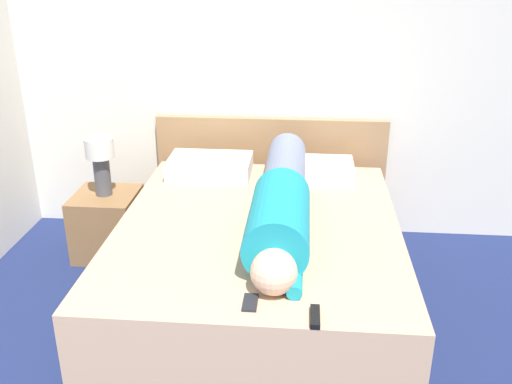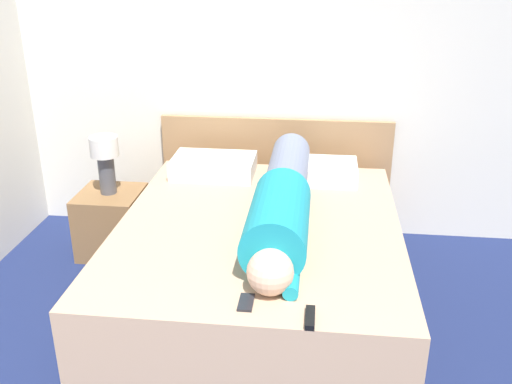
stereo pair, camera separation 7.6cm
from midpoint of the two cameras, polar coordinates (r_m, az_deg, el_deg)
name	(u,v)px [view 1 (the left image)]	position (r m, az deg, el deg)	size (l,w,h in m)	color
wall_back	(294,60)	(4.13, 3.31, 13.04)	(5.25, 0.06, 2.60)	silver
bed	(258,268)	(3.36, -0.44, -7.64)	(1.58, 1.93, 0.59)	tan
headboard	(271,176)	(4.30, 0.96, 1.62)	(1.70, 0.04, 0.89)	#A37A51
nightstand	(108,224)	(4.18, -15.11, -3.10)	(0.43, 0.44, 0.46)	brown
table_lamp	(101,159)	(4.00, -15.81, 3.17)	(0.19, 0.19, 0.41)	#4C4C51
person_lying	(281,201)	(3.15, 1.87, -0.92)	(0.31, 1.73, 0.31)	#DBB293
pillow_near_headboard	(210,166)	(3.90, -5.17, 2.56)	(0.56, 0.36, 0.13)	silver
pillow_second	(314,170)	(3.85, 5.22, 2.15)	(0.53, 0.36, 0.11)	silver
tv_remote	(315,317)	(2.43, 5.02, -12.32)	(0.04, 0.15, 0.02)	black
cell_phone	(250,302)	(2.52, -1.46, -10.99)	(0.06, 0.13, 0.01)	black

